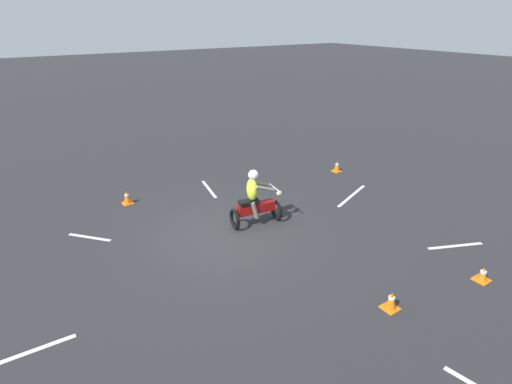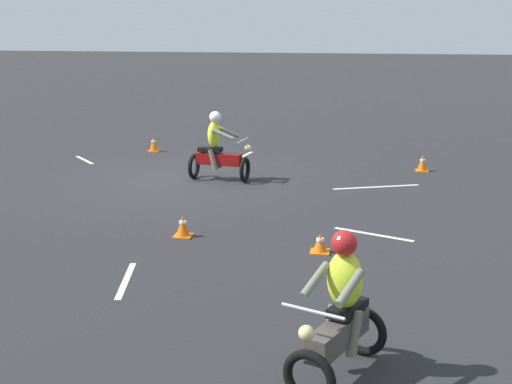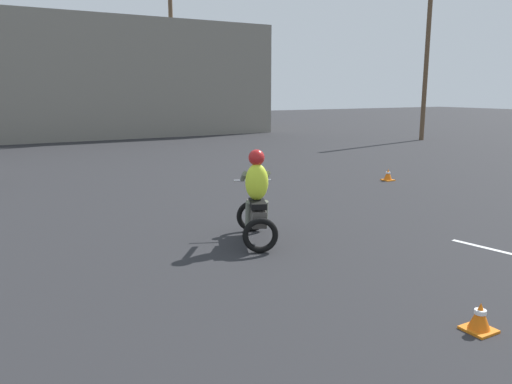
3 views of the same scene
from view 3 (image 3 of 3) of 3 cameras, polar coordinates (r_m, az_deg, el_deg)
The scene contains 7 objects.
motorcycle_rider_background at distance 8.75m, azimuth 0.03°, elevation -1.16°, with size 1.12×1.54×1.66m.
traffic_cone_far_right at distance 6.27m, azimuth 24.21°, elevation -12.95°, with size 0.32×0.32×0.33m.
traffic_cone_far_center at distance 15.45m, azimuth 14.85°, elevation 1.89°, with size 0.32×0.32×0.35m.
lane_stripe_n at distance 9.40m, azimuth 25.64°, elevation -5.99°, with size 0.10×1.51×0.01m, color silver.
utility_pole_near at distance 28.77m, azimuth 18.89°, elevation 13.82°, with size 0.24×0.24×8.21m, color brown.
utility_pole_far at distance 29.77m, azimuth -9.60°, elevation 15.31°, with size 0.24×0.24×9.39m, color brown.
building_backdrop at distance 33.65m, azimuth -24.98°, elevation 11.61°, with size 27.46×11.91×6.63m, color gray.
Camera 3 is at (-8.53, 1.68, 2.65)m, focal length 35.00 mm.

